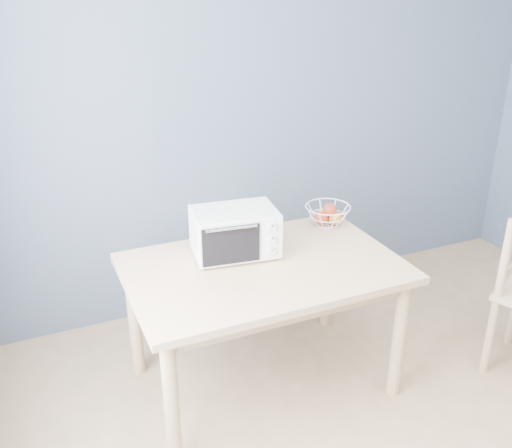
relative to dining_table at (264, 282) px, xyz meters
name	(u,v)px	position (x,y,z in m)	size (l,w,h in m)	color
dining_table	(264,282)	(0.00, 0.00, 0.00)	(1.40, 0.90, 0.75)	tan
toaster_oven	(232,232)	(-0.11, 0.17, 0.24)	(0.47, 0.35, 0.26)	white
fruit_basket	(327,214)	(0.55, 0.31, 0.17)	(0.30, 0.30, 0.14)	silver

